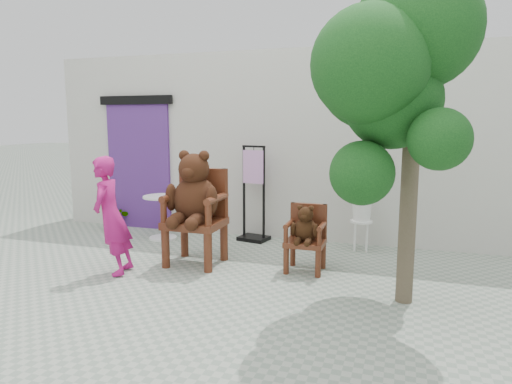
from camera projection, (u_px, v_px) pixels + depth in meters
ground_plane at (255, 299)px, 4.88m from camera, size 60.00×60.00×0.00m
back_wall at (313, 145)px, 7.57m from camera, size 9.00×1.00×3.00m
doorway at (139, 163)px, 8.04m from camera, size 1.40×0.11×2.33m
chair_big at (195, 200)px, 5.99m from camera, size 0.72×0.80×1.52m
chair_small at (306, 231)px, 5.75m from camera, size 0.48×0.46×0.85m
person at (111, 216)px, 5.61m from camera, size 0.46×0.60×1.46m
cafe_table at (162, 212)px, 7.35m from camera, size 0.60×0.60×0.70m
display_stand at (254, 204)px, 7.23m from camera, size 0.51×0.43×1.51m
stool_bucket at (362, 208)px, 6.62m from camera, size 0.32×0.32×1.45m
tree at (390, 68)px, 4.43m from camera, size 1.53×1.96×3.31m
potted_plant at (114, 215)px, 8.09m from camera, size 0.51×0.47×0.48m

